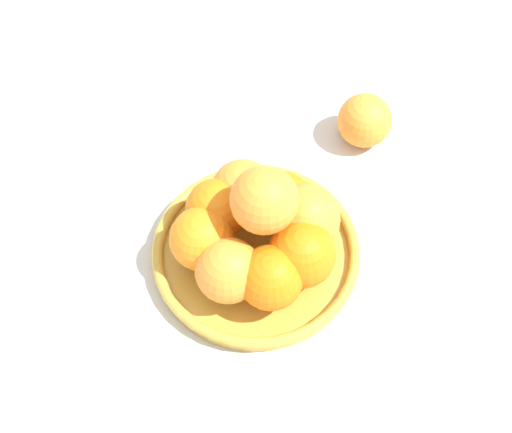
{
  "coord_description": "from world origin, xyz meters",
  "views": [
    {
      "loc": [
        0.07,
        0.41,
        0.76
      ],
      "look_at": [
        0.0,
        0.0,
        0.09
      ],
      "focal_mm": 50.0,
      "sensor_mm": 36.0,
      "label": 1
    }
  ],
  "objects": [
    {
      "name": "stray_orange",
      "position": [
        -0.17,
        -0.16,
        0.04
      ],
      "size": [
        0.07,
        0.07,
        0.07
      ],
      "primitive_type": "sphere",
      "color": "orange",
      "rests_on": "ground_plane"
    },
    {
      "name": "fruit_bowl",
      "position": [
        0.0,
        0.0,
        0.01
      ],
      "size": [
        0.25,
        0.25,
        0.03
      ],
      "color": "gold",
      "rests_on": "ground_plane"
    },
    {
      "name": "orange_pile",
      "position": [
        -0.0,
        0.0,
        0.07
      ],
      "size": [
        0.2,
        0.19,
        0.14
      ],
      "color": "orange",
      "rests_on": "fruit_bowl"
    },
    {
      "name": "ground_plane",
      "position": [
        0.0,
        0.0,
        0.0
      ],
      "size": [
        4.0,
        4.0,
        0.0
      ],
      "primitive_type": "plane",
      "color": "beige"
    }
  ]
}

